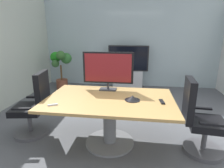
# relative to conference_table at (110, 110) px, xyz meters

# --- Properties ---
(ground_plane) EXTENTS (7.62, 7.62, 0.00)m
(ground_plane) POSITION_rel_conference_table_xyz_m (0.12, 0.07, -0.56)
(ground_plane) COLOR #515459
(wall_back_glass_partition) EXTENTS (5.49, 0.10, 2.96)m
(wall_back_glass_partition) POSITION_rel_conference_table_xyz_m (0.12, 3.38, 0.92)
(wall_back_glass_partition) COLOR #9EB2B7
(wall_back_glass_partition) RESTS_ON ground
(conference_table) EXTENTS (1.88, 1.19, 0.75)m
(conference_table) POSITION_rel_conference_table_xyz_m (0.00, 0.00, 0.00)
(conference_table) COLOR #B2894C
(conference_table) RESTS_ON ground
(office_chair_left) EXTENTS (0.63, 0.61, 1.09)m
(office_chair_left) POSITION_rel_conference_table_xyz_m (-1.29, 0.09, -0.10)
(office_chair_left) COLOR #4C4C51
(office_chair_left) RESTS_ON ground
(office_chair_right) EXTENTS (0.61, 0.59, 1.09)m
(office_chair_right) POSITION_rel_conference_table_xyz_m (1.29, -0.03, -0.10)
(office_chair_right) COLOR #4C4C51
(office_chair_right) RESTS_ON ground
(tv_monitor) EXTENTS (0.84, 0.18, 0.64)m
(tv_monitor) POSITION_rel_conference_table_xyz_m (-0.09, 0.42, 0.55)
(tv_monitor) COLOR #333338
(tv_monitor) RESTS_ON conference_table
(wall_display_unit) EXTENTS (1.20, 0.36, 1.31)m
(wall_display_unit) POSITION_rel_conference_table_xyz_m (0.11, 3.03, -0.12)
(wall_display_unit) COLOR #B7BABC
(wall_display_unit) RESTS_ON ground
(potted_plant) EXTENTS (0.66, 0.65, 1.19)m
(potted_plant) POSITION_rel_conference_table_xyz_m (-1.87, 2.63, 0.19)
(potted_plant) COLOR brown
(potted_plant) RESTS_ON ground
(conference_phone) EXTENTS (0.22, 0.22, 0.07)m
(conference_phone) POSITION_rel_conference_table_xyz_m (0.34, -0.03, 0.22)
(conference_phone) COLOR black
(conference_phone) RESTS_ON conference_table
(remote_control) EXTENTS (0.07, 0.17, 0.02)m
(remote_control) POSITION_rel_conference_table_xyz_m (0.75, -0.06, 0.20)
(remote_control) COLOR black
(remote_control) RESTS_ON conference_table
(whiteboard_marker) EXTENTS (0.12, 0.08, 0.02)m
(whiteboard_marker) POSITION_rel_conference_table_xyz_m (-0.71, -0.38, 0.20)
(whiteboard_marker) COLOR silver
(whiteboard_marker) RESTS_ON conference_table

